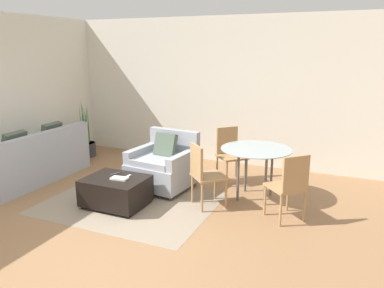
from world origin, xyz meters
name	(u,v)px	position (x,y,z in m)	size (l,w,h in m)	color
ground_plane	(95,237)	(0.00, 0.00, 0.00)	(20.00, 20.00, 0.00)	#936B47
wall_back	(205,90)	(0.00, 3.54, 1.38)	(12.00, 0.06, 2.75)	silver
wall_left	(14,95)	(-2.76, 1.50, 1.38)	(0.06, 12.00, 2.75)	silver
area_rug	(130,203)	(-0.15, 1.01, 0.00)	(2.39, 1.84, 0.01)	gray
couch	(32,163)	(-2.19, 1.21, 0.30)	(0.90, 1.98, 0.91)	#999EA8
armchair	(163,166)	(-0.02, 1.79, 0.35)	(0.99, 0.97, 0.88)	#999EA8
ottoman	(116,190)	(-0.29, 0.87, 0.23)	(0.84, 0.67, 0.41)	black
book_stack	(119,178)	(-0.20, 0.85, 0.42)	(0.24, 0.15, 0.03)	beige
tv_remote_primary	(115,174)	(-0.38, 1.01, 0.42)	(0.10, 0.17, 0.01)	#333338
tv_remote_secondary	(128,176)	(-0.16, 0.99, 0.42)	(0.05, 0.15, 0.01)	#B7B7BC
potted_plant	(86,144)	(-2.32, 2.74, 0.26)	(0.39, 0.39, 1.22)	#333338
dining_table	(256,155)	(1.44, 1.93, 0.67)	(1.03, 1.03, 0.76)	#99A8AD
dining_chair_near_left	(203,171)	(0.85, 1.34, 0.52)	(0.59, 0.59, 0.90)	tan
dining_chair_near_right	(290,183)	(2.03, 1.34, 0.52)	(0.59, 0.59, 0.90)	tan
dining_chair_far_left	(230,151)	(0.85, 2.52, 0.52)	(0.59, 0.59, 0.90)	tan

